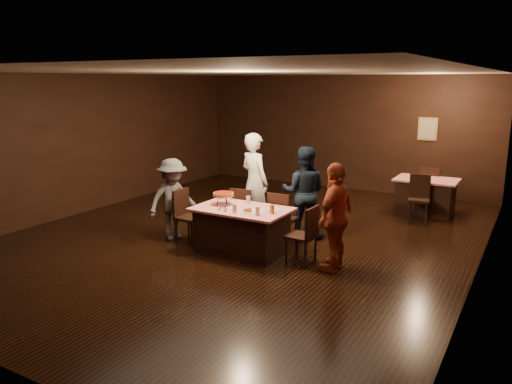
# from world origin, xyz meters

# --- Properties ---
(room) EXTENTS (10.00, 10.04, 3.02)m
(room) POSITION_xyz_m (0.00, 0.01, 2.14)
(room) COLOR black
(room) RESTS_ON ground
(main_table) EXTENTS (1.60, 1.00, 0.77)m
(main_table) POSITION_xyz_m (0.42, -0.79, 0.39)
(main_table) COLOR red
(main_table) RESTS_ON ground
(back_table) EXTENTS (1.30, 0.90, 0.77)m
(back_table) POSITION_xyz_m (2.57, 3.38, 0.39)
(back_table) COLOR red
(back_table) RESTS_ON ground
(chair_far_left) EXTENTS (0.47, 0.47, 0.95)m
(chair_far_left) POSITION_xyz_m (0.02, -0.04, 0.47)
(chair_far_left) COLOR black
(chair_far_left) RESTS_ON ground
(chair_far_right) EXTENTS (0.43, 0.43, 0.95)m
(chair_far_right) POSITION_xyz_m (0.82, -0.04, 0.47)
(chair_far_right) COLOR black
(chair_far_right) RESTS_ON ground
(chair_end_left) EXTENTS (0.43, 0.43, 0.95)m
(chair_end_left) POSITION_xyz_m (-0.68, -0.79, 0.47)
(chair_end_left) COLOR black
(chair_end_left) RESTS_ON ground
(chair_end_right) EXTENTS (0.44, 0.44, 0.95)m
(chair_end_right) POSITION_xyz_m (1.52, -0.79, 0.47)
(chair_end_right) COLOR black
(chair_end_right) RESTS_ON ground
(chair_back_near) EXTENTS (0.49, 0.49, 0.95)m
(chair_back_near) POSITION_xyz_m (2.57, 2.68, 0.47)
(chair_back_near) COLOR black
(chair_back_near) RESTS_ON ground
(chair_back_far) EXTENTS (0.45, 0.45, 0.95)m
(chair_back_far) POSITION_xyz_m (2.57, 3.98, 0.47)
(chair_back_far) COLOR black
(chair_back_far) RESTS_ON ground
(diner_white_jacket) EXTENTS (0.81, 0.68, 1.90)m
(diner_white_jacket) POSITION_xyz_m (-0.05, 0.44, 0.95)
(diner_white_jacket) COLOR white
(diner_white_jacket) RESTS_ON ground
(diner_navy_hoodie) EXTENTS (0.98, 0.86, 1.70)m
(diner_navy_hoodie) POSITION_xyz_m (0.96, 0.51, 0.85)
(diner_navy_hoodie) COLOR black
(diner_navy_hoodie) RESTS_ON ground
(diner_grey_knit) EXTENTS (0.87, 1.10, 1.49)m
(diner_grey_knit) POSITION_xyz_m (-1.06, -0.79, 0.75)
(diner_grey_knit) COLOR #515155
(diner_grey_knit) RESTS_ON ground
(diner_red_shirt) EXTENTS (0.49, 1.01, 1.68)m
(diner_red_shirt) POSITION_xyz_m (2.07, -0.77, 0.84)
(diner_red_shirt) COLOR #AE472A
(diner_red_shirt) RESTS_ON ground
(pizza_stand) EXTENTS (0.38, 0.38, 0.22)m
(pizza_stand) POSITION_xyz_m (0.02, -0.74, 0.95)
(pizza_stand) COLOR black
(pizza_stand) RESTS_ON main_table
(plate_with_slice) EXTENTS (0.25, 0.25, 0.06)m
(plate_with_slice) POSITION_xyz_m (0.67, -0.97, 0.80)
(plate_with_slice) COLOR white
(plate_with_slice) RESTS_ON main_table
(plate_empty) EXTENTS (0.25, 0.25, 0.01)m
(plate_empty) POSITION_xyz_m (0.97, -0.64, 0.78)
(plate_empty) COLOR white
(plate_empty) RESTS_ON main_table
(glass_front_left) EXTENTS (0.08, 0.08, 0.14)m
(glass_front_left) POSITION_xyz_m (0.47, -1.09, 0.84)
(glass_front_left) COLOR silver
(glass_front_left) RESTS_ON main_table
(glass_front_right) EXTENTS (0.08, 0.08, 0.14)m
(glass_front_right) POSITION_xyz_m (0.87, -1.04, 0.84)
(glass_front_right) COLOR silver
(glass_front_right) RESTS_ON main_table
(glass_amber) EXTENTS (0.08, 0.08, 0.14)m
(glass_amber) POSITION_xyz_m (1.02, -0.84, 0.84)
(glass_amber) COLOR #BF7F26
(glass_amber) RESTS_ON main_table
(glass_back) EXTENTS (0.08, 0.08, 0.14)m
(glass_back) POSITION_xyz_m (0.37, -0.49, 0.84)
(glass_back) COLOR silver
(glass_back) RESTS_ON main_table
(condiments) EXTENTS (0.17, 0.10, 0.09)m
(condiments) POSITION_xyz_m (0.24, -1.07, 0.82)
(condiments) COLOR silver
(condiments) RESTS_ON main_table
(napkin_center) EXTENTS (0.19, 0.19, 0.01)m
(napkin_center) POSITION_xyz_m (0.72, -0.79, 0.77)
(napkin_center) COLOR white
(napkin_center) RESTS_ON main_table
(napkin_left) EXTENTS (0.21, 0.21, 0.01)m
(napkin_left) POSITION_xyz_m (0.27, -0.84, 0.77)
(napkin_left) COLOR white
(napkin_left) RESTS_ON main_table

